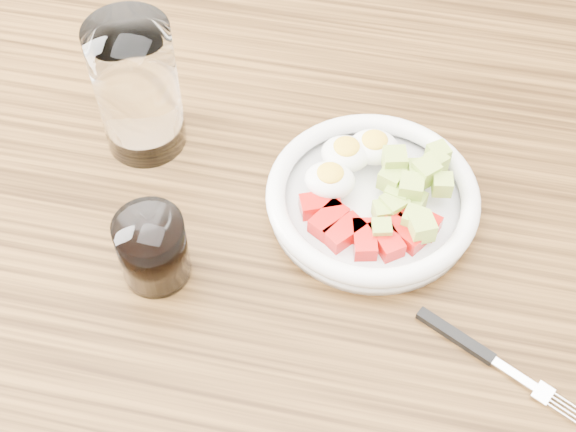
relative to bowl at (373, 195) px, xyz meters
name	(u,v)px	position (x,y,z in m)	size (l,w,h in m)	color
dining_table	(295,294)	(-0.07, -0.06, -0.12)	(1.50, 0.90, 0.77)	brown
bowl	(373,195)	(0.00, 0.00, 0.00)	(0.22, 0.22, 0.06)	white
fork	(477,350)	(0.12, -0.15, -0.02)	(0.16, 0.09, 0.01)	black
water_glass	(137,89)	(-0.26, 0.04, 0.06)	(0.09, 0.09, 0.16)	white
coffee_glass	(153,249)	(-0.19, -0.12, 0.02)	(0.07, 0.07, 0.08)	white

